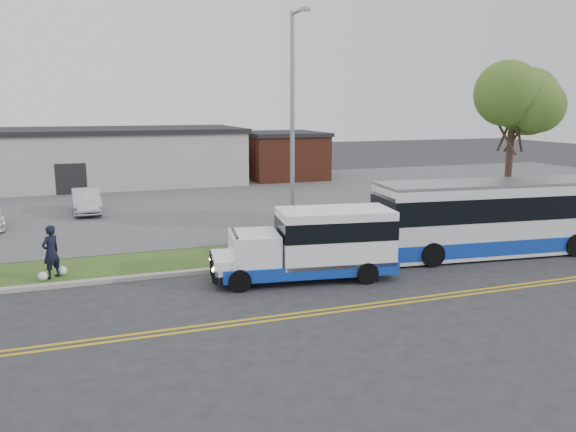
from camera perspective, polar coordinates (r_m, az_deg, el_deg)
name	(u,v)px	position (r m, az deg, el deg)	size (l,w,h in m)	color
ground	(240,279)	(20.04, -4.95, -6.36)	(140.00, 140.00, 0.00)	#28282B
lane_line_north	(273,316)	(16.54, -1.52, -10.14)	(70.00, 0.12, 0.01)	gold
lane_line_south	(276,320)	(16.28, -1.19, -10.50)	(70.00, 0.12, 0.01)	gold
curb	(232,268)	(21.04, -5.71, -5.31)	(80.00, 0.30, 0.15)	#9E9B93
verge	(221,257)	(22.73, -6.80, -4.15)	(80.00, 3.30, 0.10)	#304F1A
parking_lot	(172,202)	(36.33, -11.74, 1.44)	(80.00, 25.00, 0.10)	#4C4C4F
commercial_building	(72,157)	(45.70, -21.12, 5.57)	(25.40, 10.40, 4.35)	#9E9E99
brick_wing	(282,155)	(47.23, -0.61, 6.20)	(6.30, 7.30, 3.90)	brown
tree_east	(514,102)	(28.54, 21.94, 10.73)	(5.20, 5.20, 8.33)	#32201B
streetlight_near	(293,126)	(22.63, 0.51, 9.17)	(0.35, 1.53, 9.50)	gray
shuttle_bus	(317,242)	(19.72, 2.99, -2.66)	(6.63, 2.94, 2.46)	#0F36A5
transit_bus	(504,217)	(24.70, 21.10, -0.08)	(11.06, 3.55, 3.01)	silver
pedestrian	(51,252)	(21.13, -22.94, -3.37)	(0.68, 0.45, 1.88)	black
parked_car_a	(86,201)	(33.37, -19.80, 1.45)	(1.45, 4.15, 1.37)	#B7B9BF
grocery_bag_left	(43,276)	(21.11, -23.64, -5.63)	(0.32, 0.32, 0.32)	white
grocery_bag_right	(62,271)	(21.55, -21.95, -5.17)	(0.32, 0.32, 0.32)	white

